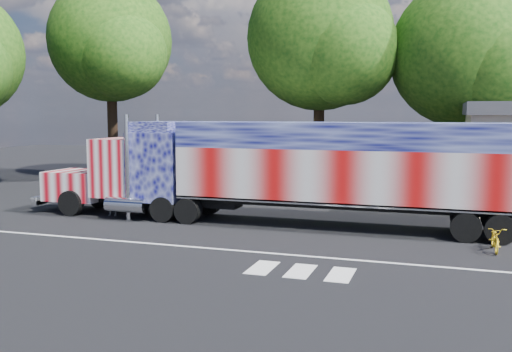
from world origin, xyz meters
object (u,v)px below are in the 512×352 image
(bicycle, at_px, (495,239))
(tree_nw_a, at_px, (112,41))
(tree_n_mid, at_px, (322,38))
(semi_truck, at_px, (284,168))
(tree_ne_a, at_px, (468,54))
(woman, at_px, (112,199))
(coach_bus, at_px, (256,164))

(bicycle, distance_m, tree_nw_a, 29.57)
(bicycle, height_order, tree_n_mid, tree_n_mid)
(semi_truck, distance_m, bicycle, 8.68)
(bicycle, distance_m, tree_ne_a, 18.24)
(tree_n_mid, bearing_deg, bicycle, -59.70)
(bicycle, bearing_deg, tree_n_mid, 118.20)
(tree_n_mid, distance_m, tree_nw_a, 14.62)
(semi_truck, xyz_separation_m, bicycle, (8.13, -2.34, -1.95))
(woman, height_order, tree_ne_a, tree_ne_a)
(coach_bus, height_order, woman, coach_bus)
(bicycle, bearing_deg, coach_bus, 138.34)
(bicycle, relative_size, tree_ne_a, 0.13)
(semi_truck, bearing_deg, coach_bus, 116.63)
(coach_bus, relative_size, tree_ne_a, 0.93)
(tree_n_mid, bearing_deg, tree_ne_a, 0.97)
(woman, relative_size, bicycle, 0.96)
(bicycle, bearing_deg, tree_ne_a, 90.17)
(tree_n_mid, xyz_separation_m, tree_ne_a, (8.88, 0.15, -1.27))
(bicycle, xyz_separation_m, tree_ne_a, (-0.65, 16.47, 7.82))
(tree_n_mid, relative_size, tree_nw_a, 1.02)
(tree_n_mid, bearing_deg, woman, -114.39)
(tree_n_mid, height_order, tree_nw_a, tree_n_mid)
(woman, bearing_deg, tree_ne_a, 33.11)
(tree_n_mid, height_order, tree_ne_a, tree_n_mid)
(woman, relative_size, tree_ne_a, 0.12)
(tree_nw_a, bearing_deg, semi_truck, -37.44)
(semi_truck, distance_m, tree_ne_a, 17.02)
(tree_ne_a, bearing_deg, woman, -136.48)
(tree_nw_a, height_order, tree_ne_a, tree_nw_a)
(coach_bus, height_order, tree_nw_a, tree_nw_a)
(tree_nw_a, distance_m, tree_ne_a, 23.51)
(woman, height_order, tree_nw_a, tree_nw_a)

